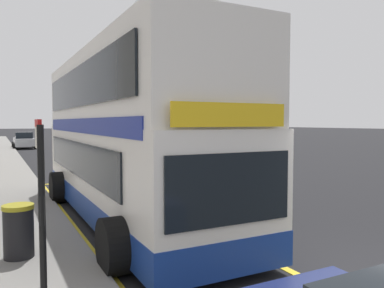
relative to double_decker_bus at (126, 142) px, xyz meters
name	(u,v)px	position (x,y,z in m)	size (l,w,h in m)	color
ground_plane	(65,151)	(2.46, 26.20, -2.06)	(260.00, 260.00, 0.00)	black
double_decker_bus	(126,142)	(0.00, 0.00, 0.00)	(3.22, 10.45, 4.40)	white
bus_bay_markings	(123,215)	(-0.04, 0.21, -2.06)	(3.01, 13.47, 0.01)	yellow
bus_stop_sign	(41,194)	(-2.61, -4.58, -0.42)	(0.09, 0.51, 2.51)	black
parked_car_silver_kerbside	(24,140)	(-0.67, 30.98, -1.26)	(2.09, 4.20, 1.62)	#B2B5BA
parked_car_teal_far	(106,143)	(5.22, 22.26, -1.26)	(2.09, 4.20, 1.62)	#196066
litter_bin	(19,231)	(-2.81, -2.47, -1.43)	(0.55, 0.55, 0.97)	black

